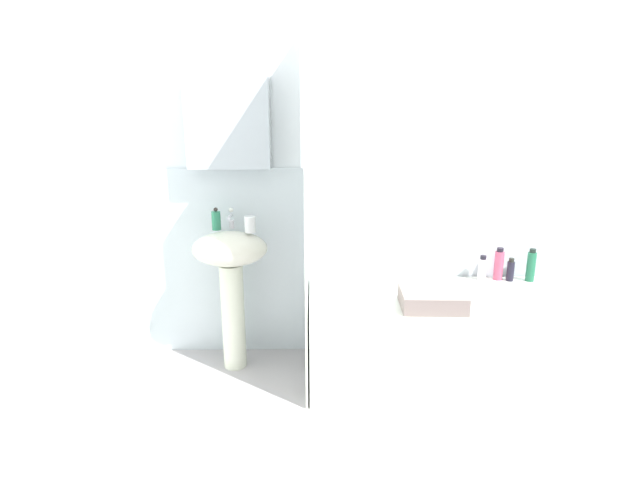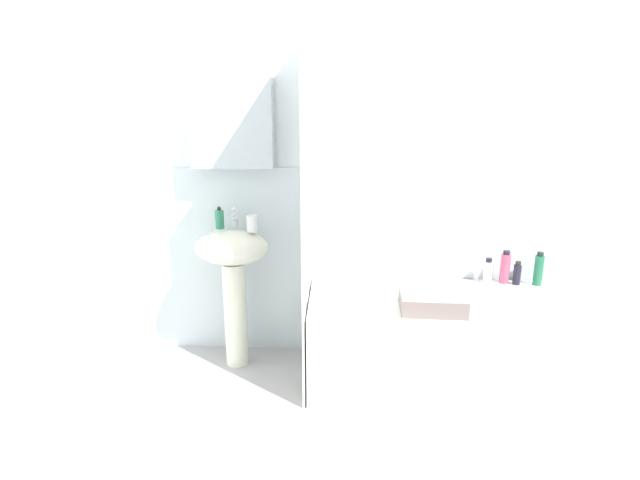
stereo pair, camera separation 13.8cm
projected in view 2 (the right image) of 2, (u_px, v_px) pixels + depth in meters
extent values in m
cube|color=white|center=(392.00, 168.00, 2.87)|extent=(3.60, 0.05, 2.40)
cube|color=silver|center=(389.00, 263.00, 2.99)|extent=(3.60, 0.02, 1.20)
cube|color=silver|center=(232.00, 120.00, 2.74)|extent=(0.48, 0.12, 0.56)
cube|color=white|center=(48.00, 189.00, 2.03)|extent=(0.05, 1.81, 2.40)
cube|color=silver|center=(74.00, 318.00, 2.18)|extent=(0.02, 1.81, 1.20)
cylinder|color=silver|center=(236.00, 315.00, 2.89)|extent=(0.14, 0.14, 0.65)
ellipsoid|color=silver|center=(232.00, 247.00, 2.78)|extent=(0.44, 0.34, 0.20)
cylinder|color=silver|center=(235.00, 223.00, 2.85)|extent=(0.03, 0.03, 0.05)
cylinder|color=silver|center=(233.00, 216.00, 2.79)|extent=(0.02, 0.10, 0.02)
sphere|color=silver|center=(234.00, 209.00, 2.83)|extent=(0.03, 0.03, 0.03)
cylinder|color=#2A7E5A|center=(220.00, 219.00, 2.81)|extent=(0.05, 0.05, 0.11)
sphere|color=#2A2420|center=(219.00, 208.00, 2.79)|extent=(0.02, 0.02, 0.02)
cylinder|color=white|center=(252.00, 224.00, 2.74)|extent=(0.06, 0.06, 0.09)
cube|color=silver|center=(437.00, 339.00, 2.73)|extent=(1.47, 0.66, 0.51)
cube|color=white|center=(303.00, 222.00, 2.32)|extent=(0.01, 0.13, 2.00)
cube|color=gray|center=(305.00, 217.00, 2.44)|extent=(0.01, 0.13, 2.00)
cube|color=white|center=(307.00, 212.00, 2.57)|extent=(0.01, 0.13, 2.00)
cube|color=gray|center=(308.00, 207.00, 2.70)|extent=(0.01, 0.13, 2.00)
cube|color=white|center=(309.00, 203.00, 2.83)|extent=(0.01, 0.13, 2.00)
cylinder|color=#25714F|center=(538.00, 270.00, 2.86)|extent=(0.05, 0.05, 0.18)
cylinder|color=#1E2C26|center=(540.00, 254.00, 2.83)|extent=(0.04, 0.04, 0.02)
cylinder|color=#222031|center=(517.00, 275.00, 2.88)|extent=(0.04, 0.04, 0.12)
cylinder|color=#262722|center=(518.00, 263.00, 2.86)|extent=(0.03, 0.03, 0.02)
cylinder|color=#CA4E71|center=(505.00, 269.00, 2.89)|extent=(0.06, 0.06, 0.18)
cylinder|color=#25202C|center=(507.00, 253.00, 2.87)|extent=(0.04, 0.04, 0.02)
cylinder|color=white|center=(488.00, 272.00, 2.90)|extent=(0.05, 0.05, 0.13)
cylinder|color=black|center=(489.00, 260.00, 2.88)|extent=(0.04, 0.04, 0.02)
cube|color=gray|center=(432.00, 302.00, 2.50)|extent=(0.35, 0.28, 0.09)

